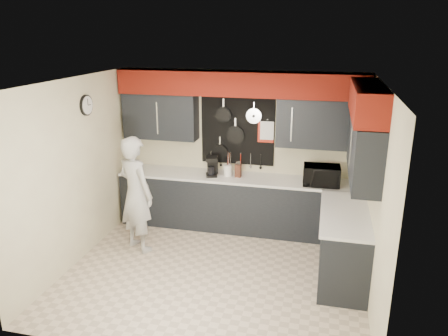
% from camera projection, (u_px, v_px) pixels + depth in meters
% --- Properties ---
extents(ground, '(4.00, 4.00, 0.00)m').
position_uv_depth(ground, '(215.00, 272.00, 6.06)').
color(ground, '#C4B098').
rests_on(ground, ground).
extents(back_wall_assembly, '(4.00, 0.36, 2.60)m').
position_uv_depth(back_wall_assembly, '(240.00, 108.00, 6.93)').
color(back_wall_assembly, beige).
rests_on(back_wall_assembly, ground).
extents(right_wall_assembly, '(0.36, 3.50, 2.60)m').
position_uv_depth(right_wall_assembly, '(367.00, 139.00, 5.30)').
color(right_wall_assembly, beige).
rests_on(right_wall_assembly, ground).
extents(left_wall_assembly, '(0.05, 3.50, 2.60)m').
position_uv_depth(left_wall_assembly, '(77.00, 170.00, 6.11)').
color(left_wall_assembly, beige).
rests_on(left_wall_assembly, ground).
extents(base_cabinets, '(3.95, 2.20, 0.92)m').
position_uv_depth(base_cabinets, '(263.00, 213.00, 6.86)').
color(base_cabinets, black).
rests_on(base_cabinets, ground).
extents(microwave, '(0.57, 0.40, 0.31)m').
position_uv_depth(microwave, '(321.00, 175.00, 6.69)').
color(microwave, black).
rests_on(microwave, base_cabinets).
extents(knife_block, '(0.10, 0.10, 0.21)m').
position_uv_depth(knife_block, '(238.00, 171.00, 7.06)').
color(knife_block, '#381911').
rests_on(knife_block, base_cabinets).
extents(utensil_crock, '(0.14, 0.14, 0.18)m').
position_uv_depth(utensil_crock, '(228.00, 170.00, 7.13)').
color(utensil_crock, white).
rests_on(utensil_crock, base_cabinets).
extents(coffee_maker, '(0.23, 0.26, 0.32)m').
position_uv_depth(coffee_maker, '(212.00, 166.00, 7.11)').
color(coffee_maker, black).
rests_on(coffee_maker, base_cabinets).
extents(person, '(0.77, 0.68, 1.77)m').
position_uv_depth(person, '(136.00, 194.00, 6.45)').
color(person, '#A9A9A7').
rests_on(person, ground).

